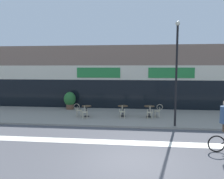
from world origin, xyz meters
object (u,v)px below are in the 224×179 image
Objects in this scene: bistro_table_0 at (87,109)px; cafe_chair_2_side at (158,110)px; cafe_chair_0_side at (78,109)px; bistro_table_1 at (123,109)px; cafe_chair_1_near at (122,111)px; planter_pot at (70,100)px; cafe_chair_0_near at (85,111)px; cafe_chair_2_near at (150,111)px; lamp_post at (176,67)px; bistro_table_2 at (149,109)px.

bistro_table_0 is 4.98m from cafe_chair_2_side.
cafe_chair_0_side reaches higher than bistro_table_0.
cafe_chair_2_side is (2.45, -0.00, -0.02)m from bistro_table_1.
cafe_chair_0_side and cafe_chair_1_near have the same top height.
cafe_chair_0_side is at bearing -61.75° from planter_pot.
bistro_table_0 is at bearing -51.98° from planter_pot.
cafe_chair_0_near is 0.89m from cafe_chair_0_side.
bistro_table_1 is 0.83× the size of cafe_chair_2_near.
cafe_chair_0_near is 1.00× the size of cafe_chair_1_near.
planter_pot is 0.24× the size of lamp_post.
planter_pot reaches higher than bistro_table_1.
cafe_chair_0_side is 2.91m from planter_pot.
planter_pot is at bearing 27.35° from cafe_chair_0_near.
cafe_chair_0_side and cafe_chair_2_near have the same top height.
bistro_table_1 is at bearing 66.50° from cafe_chair_2_near.
cafe_chair_1_near is 1.84m from cafe_chair_2_near.
bistro_table_1 is at bearing 1.54° from cafe_chair_1_near.
cafe_chair_2_side is at bearing 108.04° from lamp_post.
cafe_chair_2_near is at bearing -2.21° from cafe_chair_0_side.
lamp_post reaches higher than bistro_table_2.
bistro_table_0 is 3.25m from planter_pot.
bistro_table_0 reaches higher than bistro_table_1.
cafe_chair_1_near is at bearing 152.79° from lamp_post.
bistro_table_2 is 0.63m from cafe_chair_2_side.
cafe_chair_2_side is (0.63, 0.00, -0.03)m from bistro_table_2.
lamp_post is (0.74, -2.27, 2.91)m from cafe_chair_2_side.
cafe_chair_0_side is at bearing 179.90° from bistro_table_0.
cafe_chair_2_side is at bearing -0.04° from bistro_table_1.
cafe_chair_2_side is at bearing 4.19° from bistro_table_0.
cafe_chair_0_side is 1.00× the size of cafe_chair_2_side.
bistro_table_1 is 2.45m from cafe_chair_2_side.
bistro_table_1 is 0.83× the size of cafe_chair_0_side.
bistro_table_0 is at bearing 161.58° from lamp_post.
bistro_table_2 is at bearing -2.54° from cafe_chair_2_side.
bistro_table_2 is 0.85× the size of cafe_chair_0_near.
bistro_table_0 is at bearing -175.26° from bistro_table_2.
lamp_post is at bearing -30.04° from planter_pot.
cafe_chair_0_near is at bearing 8.38° from cafe_chair_2_side.
cafe_chair_2_near is 6.95m from planter_pot.
lamp_post is (1.36, -1.64, 2.91)m from cafe_chair_2_near.
planter_pot is 9.29m from lamp_post.
planter_pot is (-6.35, 2.82, 0.25)m from cafe_chair_2_near.
cafe_chair_0_near is 0.63× the size of planter_pot.
planter_pot is at bearing -20.35° from cafe_chair_2_side.
bistro_table_2 is at bearing -82.07° from cafe_chair_0_near.
planter_pot is at bearing 61.54° from cafe_chair_2_near.
cafe_chair_0_side is at bearing -175.87° from bistro_table_2.
cafe_chair_2_near is (1.84, -0.01, 0.00)m from cafe_chair_1_near.
planter_pot reaches higher than cafe_chair_2_side.
cafe_chair_0_near and cafe_chair_1_near have the same top height.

